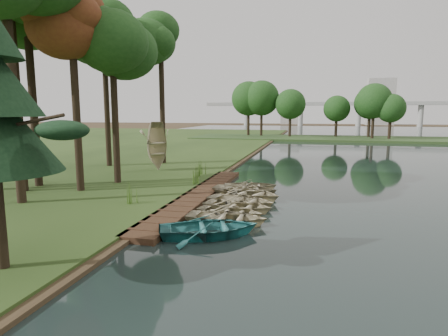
% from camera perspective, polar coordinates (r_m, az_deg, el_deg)
% --- Properties ---
extents(ground, '(300.00, 300.00, 0.00)m').
position_cam_1_polar(ground, '(21.28, 0.22, -4.86)').
color(ground, '#3D2F1D').
extents(boardwalk, '(1.60, 16.00, 0.30)m').
position_cam_1_polar(boardwalk, '(21.66, -3.91, -4.23)').
color(boardwalk, '#392416').
rests_on(boardwalk, ground).
extents(peninsula, '(50.00, 14.00, 0.45)m').
position_cam_1_polar(peninsula, '(70.40, 16.09, 4.32)').
color(peninsula, '#2D461F').
rests_on(peninsula, ground).
extents(far_trees, '(45.60, 5.60, 8.80)m').
position_cam_1_polar(far_trees, '(70.18, 13.54, 9.47)').
color(far_trees, black).
rests_on(far_trees, peninsula).
extents(bridge, '(95.90, 4.00, 8.60)m').
position_cam_1_polar(bridge, '(140.39, 16.71, 9.00)').
color(bridge, '#A5A5A0').
rests_on(bridge, ground).
extents(building_a, '(10.00, 8.00, 18.00)m').
position_cam_1_polar(building_a, '(162.20, 22.67, 9.26)').
color(building_a, '#A5A5A0').
rests_on(building_a, ground).
extents(building_b, '(8.00, 8.00, 12.00)m').
position_cam_1_polar(building_b, '(165.45, 10.15, 8.71)').
color(building_b, '#A5A5A0').
rests_on(building_b, ground).
extents(rowboat_0, '(4.71, 4.12, 0.81)m').
position_cam_1_polar(rowboat_0, '(14.95, -2.27, -8.85)').
color(rowboat_0, '#286F6D').
rests_on(rowboat_0, water).
extents(rowboat_1, '(3.60, 2.60, 0.74)m').
position_cam_1_polar(rowboat_1, '(16.48, 0.37, -7.33)').
color(rowboat_1, tan).
rests_on(rowboat_1, water).
extents(rowboat_2, '(3.54, 2.84, 0.65)m').
position_cam_1_polar(rowboat_2, '(17.65, 0.94, -6.39)').
color(rowboat_2, tan).
rests_on(rowboat_2, water).
extents(rowboat_3, '(3.82, 3.02, 0.72)m').
position_cam_1_polar(rowboat_3, '(18.56, 2.10, -5.56)').
color(rowboat_3, tan).
rests_on(rowboat_3, water).
extents(rowboat_4, '(4.17, 3.42, 0.75)m').
position_cam_1_polar(rowboat_4, '(19.57, 2.55, -4.77)').
color(rowboat_4, tan).
rests_on(rowboat_4, water).
extents(rowboat_5, '(4.78, 4.17, 0.83)m').
position_cam_1_polar(rowboat_5, '(21.20, 3.59, -3.64)').
color(rowboat_5, tan).
rests_on(rowboat_5, water).
extents(rowboat_6, '(4.05, 3.05, 0.80)m').
position_cam_1_polar(rowboat_6, '(22.28, 3.21, -3.09)').
color(rowboat_6, tan).
rests_on(rowboat_6, water).
extents(rowboat_7, '(3.76, 3.04, 0.69)m').
position_cam_1_polar(rowboat_7, '(23.67, 4.08, -2.54)').
color(rowboat_7, tan).
rests_on(rowboat_7, water).
extents(stored_rowboat, '(4.75, 4.36, 0.80)m').
position_cam_1_polar(stored_rowboat, '(30.43, -10.12, 0.39)').
color(stored_rowboat, tan).
rests_on(stored_rowboat, bank).
extents(tree_2, '(3.93, 3.93, 11.39)m').
position_cam_1_polar(tree_2, '(24.02, -22.25, 19.74)').
color(tree_2, black).
rests_on(tree_2, bank).
extents(tree_4, '(4.58, 4.58, 11.27)m').
position_cam_1_polar(tree_4, '(25.86, -16.74, 18.43)').
color(tree_4, black).
rests_on(tree_4, bank).
extents(tree_5, '(5.48, 5.48, 13.05)m').
position_cam_1_polar(tree_5, '(34.47, -17.86, 18.16)').
color(tree_5, black).
rests_on(tree_5, bank).
extents(tree_6, '(4.68, 4.68, 13.21)m').
position_cam_1_polar(tree_6, '(35.27, -9.64, 18.91)').
color(tree_6, black).
rests_on(tree_6, bank).
extents(reeds_0, '(0.60, 0.60, 1.05)m').
position_cam_1_polar(reeds_0, '(19.68, -13.80, -3.75)').
color(reeds_0, '#3F661E').
rests_on(reeds_0, bank).
extents(reeds_1, '(0.60, 0.60, 1.08)m').
position_cam_1_polar(reeds_1, '(24.38, -4.31, -1.15)').
color(reeds_1, '#3F661E').
rests_on(reeds_1, bank).
extents(reeds_2, '(0.60, 0.60, 1.09)m').
position_cam_1_polar(reeds_2, '(28.10, -3.34, 0.15)').
color(reeds_2, '#3F661E').
rests_on(reeds_2, bank).
extents(reeds_3, '(0.60, 0.60, 0.87)m').
position_cam_1_polar(reeds_3, '(27.16, -4.17, -0.39)').
color(reeds_3, '#3F661E').
rests_on(reeds_3, bank).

